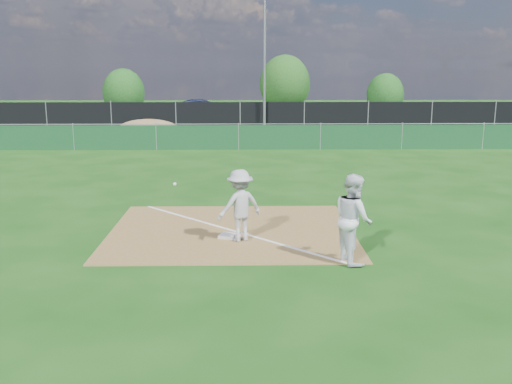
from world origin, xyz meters
The scene contains 17 objects.
ground centered at (0.00, 10.00, 0.00)m, with size 90.00×90.00×0.00m, color #13430E.
infield_dirt centered at (0.00, 1.00, 0.01)m, with size 6.00×5.00×0.02m, color brown.
foul_line centered at (0.00, 1.00, 0.03)m, with size 0.08×7.00×0.01m, color white.
green_fence centered at (0.00, 15.00, 0.60)m, with size 44.00×0.05×1.20m, color #103C1D.
dirt_mound centered at (-5.00, 18.50, 0.58)m, with size 3.38×2.60×1.17m, color olive.
black_fence centered at (0.00, 23.00, 0.90)m, with size 46.00×0.04×1.80m, color black.
parking_lot centered at (0.00, 28.00, 0.01)m, with size 46.00×9.00×0.01m, color black.
light_pole centered at (1.50, 22.70, 4.00)m, with size 0.16×0.16×8.00m, color slate.
first_base centered at (-0.08, 0.41, 0.06)m, with size 0.37×0.37×0.08m, color white.
play_at_first centered at (0.22, 0.18, 0.87)m, with size 2.19×1.07×1.69m.
runner centered at (2.59, -1.29, 0.94)m, with size 0.92×0.71×1.89m, color white.
car_left centered at (-6.72, 26.97, 0.71)m, with size 1.66×4.13×1.41m, color #9B9DA2.
car_mid centered at (-2.64, 27.84, 0.83)m, with size 1.74×4.99×1.64m, color black.
car_right centered at (4.28, 27.41, 0.65)m, with size 1.79×4.41×1.28m, color black.
tree_left centered at (-9.10, 32.15, 1.95)m, with size 3.20×3.20×3.80m.
tree_mid centered at (3.55, 34.61, 2.51)m, with size 4.11×4.11×4.88m.
tree_right centered at (11.32, 32.53, 1.76)m, with size 2.89×2.89×3.43m.
Camera 1 is at (0.38, -12.67, 4.06)m, focal length 40.00 mm.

